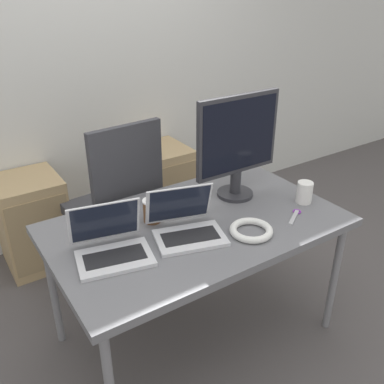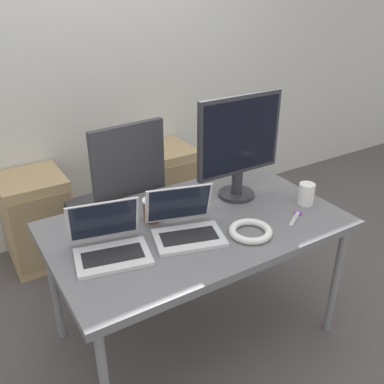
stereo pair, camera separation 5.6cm
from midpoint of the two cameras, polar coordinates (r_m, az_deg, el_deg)
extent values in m
plane|color=#514C4C|center=(2.58, 1.19, -18.16)|extent=(14.00, 14.00, 0.00)
cube|color=silver|center=(3.17, -13.40, 16.68)|extent=(10.00, 0.05, 2.60)
cube|color=slate|center=(2.14, 1.37, -4.52)|extent=(1.44, 0.86, 0.04)
cylinder|color=gray|center=(2.50, 19.21, -11.11)|extent=(0.04, 0.04, 0.69)
cylinder|color=gray|center=(2.43, -17.30, -12.07)|extent=(0.04, 0.04, 0.69)
cylinder|color=gray|center=(2.92, 8.24, -3.82)|extent=(0.04, 0.04, 0.69)
cylinder|color=#232326|center=(3.04, -9.16, -10.07)|extent=(0.56, 0.56, 0.04)
cylinder|color=gray|center=(2.90, -9.51, -6.23)|extent=(0.05, 0.05, 0.45)
cube|color=#38383D|center=(2.78, -9.86, -2.36)|extent=(0.52, 0.52, 0.07)
cube|color=#38383D|center=(2.42, -7.65, 2.11)|extent=(0.44, 0.08, 0.60)
cube|color=tan|center=(3.14, -19.47, -3.45)|extent=(0.42, 0.43, 0.65)
cube|color=#977D56|center=(2.95, -18.44, -5.32)|extent=(0.38, 0.01, 0.52)
cube|color=tan|center=(3.43, -3.09, 0.84)|extent=(0.42, 0.43, 0.65)
cube|color=#977D56|center=(3.26, -1.23, -0.60)|extent=(0.38, 0.01, 0.52)
cube|color=silver|center=(1.89, -9.65, -8.55)|extent=(0.36, 0.28, 0.02)
cube|color=black|center=(1.88, -9.67, -8.32)|extent=(0.28, 0.17, 0.00)
cube|color=silver|center=(1.94, -10.96, -3.69)|extent=(0.33, 0.14, 0.21)
cube|color=black|center=(1.93, -10.87, -3.71)|extent=(0.30, 0.12, 0.19)
cube|color=silver|center=(1.99, 0.41, -6.13)|extent=(0.37, 0.30, 0.02)
cube|color=black|center=(1.98, 0.41, -5.90)|extent=(0.28, 0.19, 0.00)
cube|color=silver|center=(2.04, -1.05, -1.56)|extent=(0.33, 0.16, 0.21)
cube|color=black|center=(2.03, -0.94, -1.57)|extent=(0.30, 0.14, 0.19)
cylinder|color=#2D2D33|center=(2.39, 6.61, -0.28)|extent=(0.20, 0.20, 0.02)
cylinder|color=#2D2D33|center=(2.35, 6.70, 1.26)|extent=(0.06, 0.06, 0.12)
cube|color=#2D2D33|center=(2.25, 7.07, 7.51)|extent=(0.50, 0.03, 0.42)
cube|color=black|center=(2.24, 7.33, 7.39)|extent=(0.47, 0.00, 0.38)
cylinder|color=white|center=(2.35, 15.65, -0.25)|extent=(0.08, 0.08, 0.12)
cylinder|color=brown|center=(2.12, -4.59, -2.51)|extent=(0.09, 0.09, 0.11)
cylinder|color=white|center=(2.09, -4.65, -1.10)|extent=(0.09, 0.09, 0.01)
torus|color=white|center=(2.04, 8.58, -5.20)|extent=(0.21, 0.21, 0.03)
cube|color=#B2B2B7|center=(2.21, 14.22, -3.52)|extent=(0.14, 0.10, 0.01)
torus|color=purple|center=(2.27, 14.64, -2.74)|extent=(0.06, 0.06, 0.01)
camera|label=1|loc=(0.03, -89.23, 0.39)|focal=40.00mm
camera|label=2|loc=(0.03, 90.77, -0.39)|focal=40.00mm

